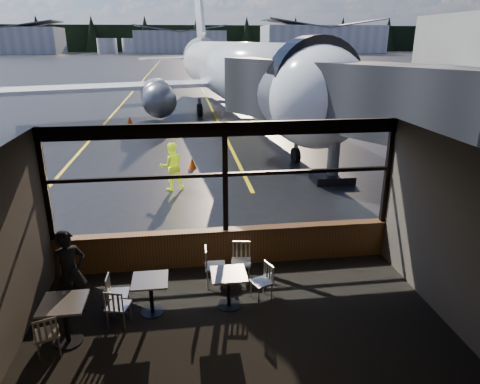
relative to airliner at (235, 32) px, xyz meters
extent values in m
plane|color=black|center=(-2.88, 98.68, -5.72)|extent=(520.00, 520.00, 0.00)
cube|color=black|center=(-2.88, -24.32, -5.71)|extent=(8.00, 6.00, 0.01)
cube|color=#38332D|center=(-2.88, -24.32, -2.22)|extent=(8.00, 6.00, 0.04)
cube|color=#49413A|center=(1.12, -24.32, -3.97)|extent=(0.04, 6.00, 3.50)
cube|color=#4F3018|center=(-2.88, -21.32, -5.27)|extent=(8.00, 0.28, 0.90)
cube|color=black|center=(-2.88, -21.32, -2.37)|extent=(8.00, 0.18, 0.30)
cube|color=black|center=(-6.83, -21.32, -3.52)|extent=(0.12, 0.12, 2.60)
cube|color=black|center=(-2.88, -21.32, -3.52)|extent=(0.12, 0.12, 2.60)
cube|color=black|center=(1.07, -21.32, -3.52)|extent=(0.12, 0.12, 2.60)
cube|color=black|center=(-2.88, -21.32, -3.42)|extent=(8.00, 0.10, 0.08)
imported|color=black|center=(-6.12, -22.88, -4.83)|extent=(0.78, 0.72, 1.78)
imported|color=#BFF219|center=(-4.25, -15.48, -4.84)|extent=(0.99, 0.85, 1.76)
cone|color=#FD4407|center=(-3.45, -12.89, -5.46)|extent=(0.37, 0.37, 0.51)
cone|color=#F85B07|center=(-7.22, -1.78, -5.47)|extent=(0.35, 0.35, 0.49)
cylinder|color=silver|center=(-32.88, 160.68, -2.72)|extent=(8.00, 8.00, 6.00)
cylinder|color=silver|center=(-22.88, 160.68, -2.72)|extent=(8.00, 8.00, 6.00)
cylinder|color=silver|center=(-12.88, 160.68, -2.72)|extent=(8.00, 8.00, 6.00)
cube|color=black|center=(-2.88, 188.68, 0.28)|extent=(360.00, 3.00, 12.00)
camera|label=1|loc=(-3.81, -30.63, -0.52)|focal=32.00mm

